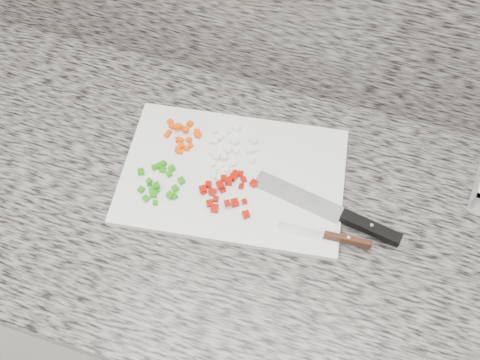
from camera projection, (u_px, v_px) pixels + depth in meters
The scene contains 10 objects.
cabinet at pixel (247, 295), 1.37m from camera, with size 3.92×0.62×0.86m, color silver.
countertop at pixel (250, 213), 0.98m from camera, with size 3.96×0.64×0.04m, color slate.
cutting_board at pixel (233, 176), 0.99m from camera, with size 0.41×0.27×0.01m, color white.
carrot_pile at pixel (183, 135), 1.03m from camera, with size 0.08×0.08×0.02m.
onion_pile at pixel (229, 145), 1.01m from camera, with size 0.10×0.10×0.01m.
green_pepper_pile at pixel (160, 183), 0.97m from camera, with size 0.09×0.09×0.02m.
red_pepper_pile at pixel (226, 190), 0.96m from camera, with size 0.11×0.10×0.02m.
garlic_pile at pixel (219, 172), 0.98m from camera, with size 0.05×0.04×0.01m.
chef_knife at pixel (345, 217), 0.93m from camera, with size 0.28×0.08×0.02m.
paring_knife at pixel (336, 238), 0.91m from camera, with size 0.16×0.02×0.02m.
Camera 1 is at (0.12, 1.00, 1.75)m, focal length 40.00 mm.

